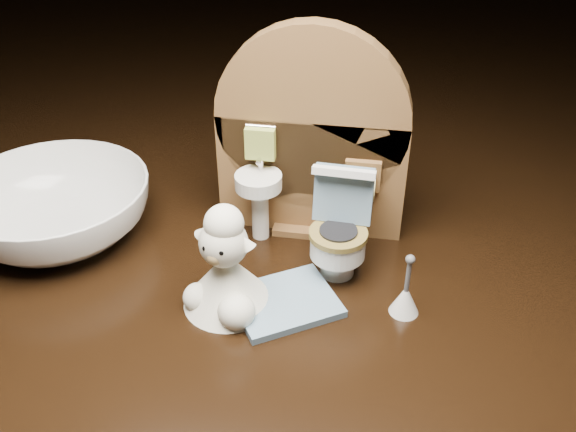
# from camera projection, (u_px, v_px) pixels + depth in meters

# --- Properties ---
(backdrop_panel) EXTENTS (0.13, 0.05, 0.15)m
(backdrop_panel) POSITION_uv_depth(u_px,v_px,m) (310.00, 146.00, 0.43)
(backdrop_panel) COLOR brown
(backdrop_panel) RESTS_ON ground
(toy_toilet) EXTENTS (0.04, 0.05, 0.07)m
(toy_toilet) POSITION_uv_depth(u_px,v_px,m) (340.00, 233.00, 0.42)
(toy_toilet) COLOR white
(toy_toilet) RESTS_ON ground
(bath_mat) EXTENTS (0.08, 0.08, 0.00)m
(bath_mat) POSITION_uv_depth(u_px,v_px,m) (285.00, 302.00, 0.40)
(bath_mat) COLOR slate
(bath_mat) RESTS_ON ground
(toilet_brush) EXTENTS (0.02, 0.02, 0.04)m
(toilet_brush) POSITION_uv_depth(u_px,v_px,m) (405.00, 297.00, 0.39)
(toilet_brush) COLOR white
(toilet_brush) RESTS_ON ground
(plush_lamb) EXTENTS (0.06, 0.06, 0.07)m
(plush_lamb) POSITION_uv_depth(u_px,v_px,m) (226.00, 272.00, 0.39)
(plush_lamb) COLOR white
(plush_lamb) RESTS_ON ground
(ceramic_bowl) EXTENTS (0.16, 0.16, 0.04)m
(ceramic_bowl) POSITION_uv_depth(u_px,v_px,m) (56.00, 209.00, 0.45)
(ceramic_bowl) COLOR white
(ceramic_bowl) RESTS_ON ground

